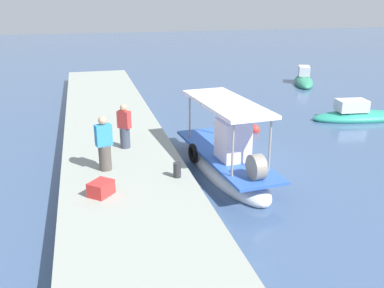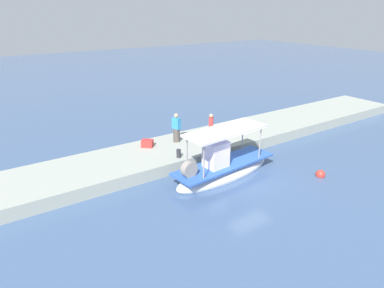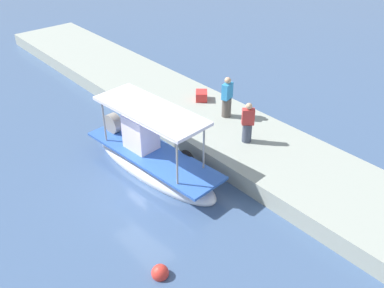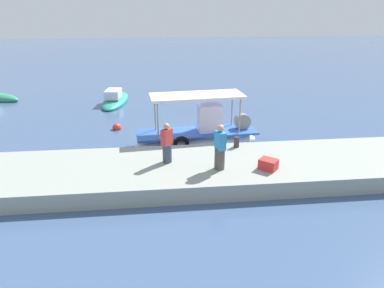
# 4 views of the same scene
# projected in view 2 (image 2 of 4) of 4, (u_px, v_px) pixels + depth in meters

# --- Properties ---
(ground_plane) EXTENTS (120.00, 120.00, 0.00)m
(ground_plane) POSITION_uv_depth(u_px,v_px,m) (243.00, 176.00, 18.17)
(ground_plane) COLOR #3E577E
(dock_quay) EXTENTS (36.00, 4.00, 0.68)m
(dock_quay) POSITION_uv_depth(u_px,v_px,m) (198.00, 146.00, 21.25)
(dock_quay) COLOR #979E93
(dock_quay) RESTS_ON ground_plane
(main_fishing_boat) EXTENTS (6.28, 2.20, 2.94)m
(main_fishing_boat) POSITION_uv_depth(u_px,v_px,m) (223.00, 168.00, 17.96)
(main_fishing_boat) COLOR silver
(main_fishing_boat) RESTS_ON ground_plane
(fisherman_near_bollard) EXTENTS (0.49, 0.56, 1.78)m
(fisherman_near_bollard) POSITION_uv_depth(u_px,v_px,m) (176.00, 129.00, 20.67)
(fisherman_near_bollard) COLOR #524B44
(fisherman_near_bollard) RESTS_ON dock_quay
(fisherman_by_crate) EXTENTS (0.51, 0.52, 1.64)m
(fisherman_by_crate) POSITION_uv_depth(u_px,v_px,m) (211.00, 128.00, 21.06)
(fisherman_by_crate) COLOR #3D4455
(fisherman_by_crate) RESTS_ON dock_quay
(mooring_bollard) EXTENTS (0.24, 0.24, 0.47)m
(mooring_bollard) POSITION_uv_depth(u_px,v_px,m) (179.00, 153.00, 18.66)
(mooring_bollard) COLOR #2D2D33
(mooring_bollard) RESTS_ON dock_quay
(cargo_crate) EXTENTS (0.83, 0.81, 0.41)m
(cargo_crate) POSITION_uv_depth(u_px,v_px,m) (147.00, 143.00, 20.12)
(cargo_crate) COLOR red
(cargo_crate) RESTS_ON dock_quay
(marker_buoy) EXTENTS (0.50, 0.50, 0.50)m
(marker_buoy) POSITION_uv_depth(u_px,v_px,m) (320.00, 174.00, 18.10)
(marker_buoy) COLOR red
(marker_buoy) RESTS_ON ground_plane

